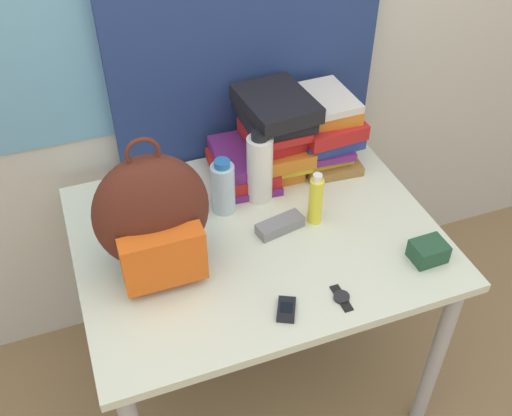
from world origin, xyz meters
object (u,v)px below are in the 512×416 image
sports_bottle (260,168)px  camera_pouch (428,251)px  backpack (153,217)px  sunscreen_bottle (316,200)px  water_bottle (223,187)px  sunglasses_case (280,225)px  book_stack_right (324,129)px  wristwatch (342,297)px  book_stack_center (275,131)px  cell_phone (286,309)px  book_stack_left (243,165)px

sports_bottle → camera_pouch: (0.36, -0.43, -0.09)m
backpack → camera_pouch: 0.80m
sunscreen_bottle → water_bottle: bearing=148.9°
backpack → sunglasses_case: bearing=1.4°
book_stack_right → wristwatch: (-0.22, -0.61, -0.12)m
book_stack_center → backpack: bearing=-147.7°
sports_bottle → sunscreen_bottle: bearing=-53.8°
sports_bottle → wristwatch: (0.06, -0.48, -0.12)m
book_stack_center → cell_phone: 0.65m
water_bottle → sports_bottle: sports_bottle is taller
backpack → book_stack_right: 0.73m
wristwatch → sunglasses_case: bearing=99.9°
book_stack_center → sunglasses_case: bearing=-108.4°
backpack → book_stack_center: size_ratio=1.47×
book_stack_right → sports_bottle: book_stack_right is taller
book_stack_right → wristwatch: size_ratio=2.81×
book_stack_left → sports_bottle: sports_bottle is taller
water_bottle → camera_pouch: bearing=-40.3°
book_stack_center → cell_phone: size_ratio=3.16×
book_stack_right → sunscreen_bottle: size_ratio=1.50×
backpack → cell_phone: bearing=-46.8°
cell_phone → wristwatch: bearing=-3.9°
backpack → sunglasses_case: 0.41m
backpack → sports_bottle: 0.42m
cell_phone → wristwatch: size_ratio=0.96×
book_stack_left → sunscreen_bottle: sunscreen_bottle is taller
backpack → book_stack_center: bearing=32.3°
water_bottle → sports_bottle: size_ratio=0.76×
sunglasses_case → camera_pouch: 0.45m
backpack → sports_bottle: (0.38, 0.18, -0.06)m
water_bottle → sports_bottle: 0.13m
backpack → sports_bottle: size_ratio=1.70×
book_stack_left → sunglasses_case: bearing=-85.8°
book_stack_left → book_stack_right: book_stack_right is taller
book_stack_right → wristwatch: 0.66m
book_stack_center → cell_phone: bearing=-108.6°
sunscreen_bottle → sunglasses_case: sunscreen_bottle is taller
book_stack_left → camera_pouch: size_ratio=2.70×
camera_pouch → cell_phone: bearing=-174.9°
sports_bottle → backpack: bearing=-154.8°
cell_phone → wristwatch: cell_phone is taller
backpack → sports_bottle: bearing=25.2°
sunscreen_bottle → wristwatch: (-0.06, -0.32, -0.08)m
sunscreen_bottle → camera_pouch: sunscreen_bottle is taller
sports_bottle → camera_pouch: sports_bottle is taller
sports_bottle → wristwatch: 0.50m
wristwatch → book_stack_center: bearing=86.0°
book_stack_right → water_bottle: book_stack_right is taller
cell_phone → sports_bottle: bearing=78.1°
water_bottle → wristwatch: size_ratio=1.97×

